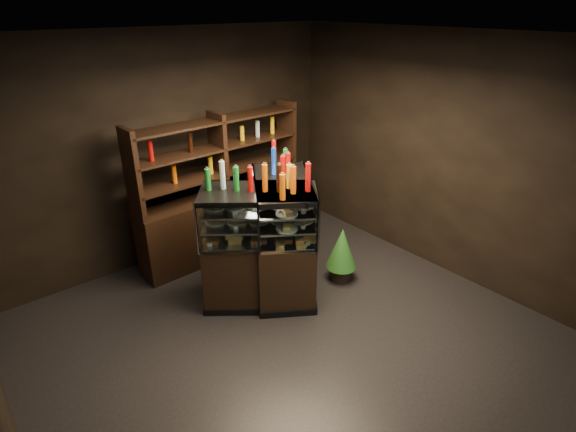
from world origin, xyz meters
name	(u,v)px	position (x,y,z in m)	size (l,w,h in m)	color
ground	(291,339)	(0.00, 0.00, 0.00)	(5.00, 5.00, 0.00)	black
room_shell	(291,167)	(0.00, 0.00, 1.94)	(5.02, 5.02, 3.01)	black
display_case	(272,258)	(0.39, 0.81, 0.48)	(1.73, 1.45, 1.43)	black
food_display	(271,212)	(0.39, 0.80, 1.10)	(1.33, 1.09, 0.44)	gold
bottles_top	(270,173)	(0.39, 0.81, 1.56)	(1.16, 0.95, 0.30)	silver
potted_conifer	(342,247)	(1.23, 0.46, 0.47)	(0.39, 0.39, 0.83)	black
back_shelving	(223,213)	(0.49, 2.05, 0.61)	(2.42, 0.48, 2.00)	black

